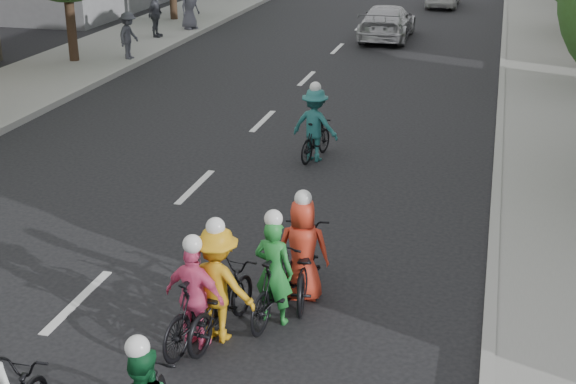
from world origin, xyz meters
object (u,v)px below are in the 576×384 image
at_px(cyclist_5, 275,281).
at_px(follow_car_lead, 387,22).
at_px(spectator_1, 155,15).
at_px(spectator_2, 189,6).
at_px(cyclist_2, 315,130).
at_px(cyclist_6, 219,294).
at_px(cyclist_4, 197,303).
at_px(cyclist_3, 304,259).
at_px(spectator_0, 129,36).

bearing_deg(cyclist_5, follow_car_lead, -77.78).
distance_m(spectator_1, spectator_2, 2.15).
xyz_separation_m(cyclist_2, spectator_2, (-8.61, 14.50, 0.35)).
height_order(cyclist_6, spectator_2, spectator_2).
relative_size(follow_car_lead, spectator_2, 2.55).
height_order(cyclist_2, cyclist_4, cyclist_2).
bearing_deg(cyclist_4, spectator_2, -57.51).
height_order(cyclist_2, cyclist_3, cyclist_2).
bearing_deg(cyclist_4, spectator_1, -54.11).
xyz_separation_m(cyclist_6, spectator_1, (-9.63, 20.14, 0.36)).
distance_m(cyclist_4, spectator_2, 24.11).
bearing_deg(spectator_2, spectator_1, -171.96).
relative_size(cyclist_3, cyclist_5, 1.15).
xyz_separation_m(cyclist_3, cyclist_5, (-0.23, -0.77, -0.01)).
xyz_separation_m(cyclist_5, spectator_0, (-9.50, 15.45, 0.34)).
distance_m(cyclist_4, cyclist_5, 1.24).
relative_size(cyclist_4, spectator_0, 1.13).
height_order(spectator_0, spectator_2, spectator_2).
relative_size(cyclist_3, cyclist_6, 1.06).
bearing_deg(cyclist_5, cyclist_4, 55.18).
bearing_deg(cyclist_3, cyclist_2, -87.09).
bearing_deg(cyclist_2, spectator_0, -32.76).
bearing_deg(cyclist_2, cyclist_5, 110.20).
xyz_separation_m(cyclist_4, spectator_0, (-8.65, 16.36, 0.33)).
bearing_deg(cyclist_3, follow_car_lead, -93.66).
bearing_deg(cyclist_2, cyclist_6, 104.96).
height_order(cyclist_5, cyclist_6, cyclist_6).
xyz_separation_m(spectator_1, spectator_2, (0.62, 2.06, 0.05)).
height_order(cyclist_5, spectator_1, spectator_1).
height_order(cyclist_2, spectator_1, spectator_1).
height_order(spectator_0, spectator_1, spectator_1).
bearing_deg(cyclist_4, cyclist_6, -121.32).
xyz_separation_m(cyclist_4, spectator_1, (-9.40, 20.39, 0.40)).
relative_size(cyclist_2, spectator_1, 1.04).
xyz_separation_m(cyclist_4, spectator_2, (-8.78, 22.45, 0.45)).
bearing_deg(spectator_0, cyclist_4, -147.91).
bearing_deg(spectator_2, cyclist_3, -129.73).
xyz_separation_m(cyclist_4, cyclist_6, (0.23, 0.25, 0.05)).
height_order(cyclist_4, spectator_1, spectator_1).
bearing_deg(spectator_0, cyclist_2, -130.52).
bearing_deg(cyclist_5, cyclist_2, -73.50).
height_order(cyclist_4, spectator_2, spectator_2).
relative_size(cyclist_3, spectator_2, 1.11).
relative_size(cyclist_3, spectator_0, 1.26).
bearing_deg(cyclist_3, cyclist_6, 50.66).
bearing_deg(cyclist_4, spectator_0, -51.00).
relative_size(follow_car_lead, spectator_0, 2.91).
xyz_separation_m(follow_car_lead, spectator_1, (-8.73, -2.60, 0.34)).
bearing_deg(follow_car_lead, spectator_2, 3.80).
xyz_separation_m(cyclist_5, spectator_1, (-10.25, 19.49, 0.41)).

